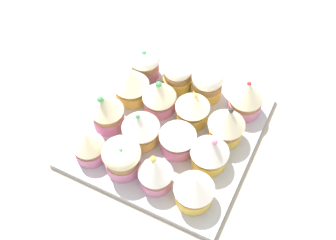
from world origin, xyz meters
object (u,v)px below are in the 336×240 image
at_px(cupcake_9, 193,108).
at_px(cupcake_13, 227,124).
at_px(cupcake_0, 145,63).
at_px(cupcake_2, 107,111).
at_px(cupcake_12, 246,98).
at_px(cupcake_1, 131,84).
at_px(cupcake_5, 159,96).
at_px(cupcake_7, 122,157).
at_px(cupcake_14, 210,151).
at_px(cupcake_15, 194,188).
at_px(cupcake_8, 207,83).
at_px(cupcake_3, 89,145).
at_px(cupcake_10, 178,137).
at_px(cupcake_6, 141,126).
at_px(cupcake_4, 177,74).
at_px(baking_tray, 168,131).
at_px(cupcake_11, 156,172).

height_order(cupcake_9, cupcake_13, cupcake_13).
bearing_deg(cupcake_0, cupcake_2, -2.17).
relative_size(cupcake_12, cupcake_13, 0.95).
xyz_separation_m(cupcake_1, cupcake_5, (0.00, 0.06, -0.00)).
relative_size(cupcake_1, cupcake_7, 1.04).
relative_size(cupcake_12, cupcake_14, 1.04).
relative_size(cupcake_5, cupcake_15, 1.03).
bearing_deg(cupcake_9, cupcake_13, 82.96).
xyz_separation_m(cupcake_8, cupcake_9, (0.06, -0.00, 0.00)).
relative_size(cupcake_3, cupcake_8, 0.93).
height_order(cupcake_0, cupcake_10, cupcake_0).
distance_m(cupcake_2, cupcake_14, 0.19).
xyz_separation_m(cupcake_10, cupcake_14, (0.00, 0.06, 0.00)).
bearing_deg(cupcake_6, cupcake_0, -154.99).
relative_size(cupcake_2, cupcake_13, 1.01).
height_order(cupcake_10, cupcake_15, cupcake_15).
relative_size(cupcake_2, cupcake_14, 1.11).
bearing_deg(cupcake_3, cupcake_10, 121.73).
bearing_deg(cupcake_0, cupcake_4, 92.28).
height_order(cupcake_4, cupcake_9, cupcake_9).
relative_size(cupcake_13, cupcake_15, 1.11).
distance_m(cupcake_8, cupcake_10, 0.13).
height_order(cupcake_1, cupcake_2, cupcake_2).
height_order(cupcake_5, cupcake_15, cupcake_5).
bearing_deg(cupcake_3, cupcake_9, 138.94).
bearing_deg(cupcake_13, cupcake_5, -92.67).
height_order(cupcake_3, cupcake_4, cupcake_4).
height_order(cupcake_4, cupcake_13, cupcake_13).
height_order(cupcake_6, cupcake_15, cupcake_6).
distance_m(cupcake_2, cupcake_5, 0.10).
relative_size(cupcake_1, cupcake_2, 0.88).
bearing_deg(cupcake_0, cupcake_14, 56.20).
xyz_separation_m(cupcake_1, cupcake_3, (0.14, -0.00, -0.00)).
bearing_deg(cupcake_7, baking_tray, 161.86).
distance_m(cupcake_1, cupcake_9, 0.12).
xyz_separation_m(cupcake_8, cupcake_13, (0.07, 0.07, 0.01)).
relative_size(cupcake_0, cupcake_4, 1.05).
bearing_deg(cupcake_12, cupcake_3, -44.59).
bearing_deg(cupcake_6, cupcake_12, 134.35).
height_order(cupcake_0, cupcake_4, cupcake_0).
bearing_deg(cupcake_6, cupcake_10, 99.02).
height_order(cupcake_1, cupcake_7, cupcake_1).
distance_m(baking_tray, cupcake_1, 0.11).
bearing_deg(cupcake_11, cupcake_4, -164.30).
height_order(cupcake_1, cupcake_14, cupcake_14).
xyz_separation_m(baking_tray, cupcake_12, (-0.10, 0.11, 0.04)).
distance_m(cupcake_0, cupcake_9, 0.14).
distance_m(cupcake_4, cupcake_7, 0.20).
distance_m(cupcake_6, cupcake_9, 0.10).
relative_size(cupcake_6, cupcake_12, 0.98).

